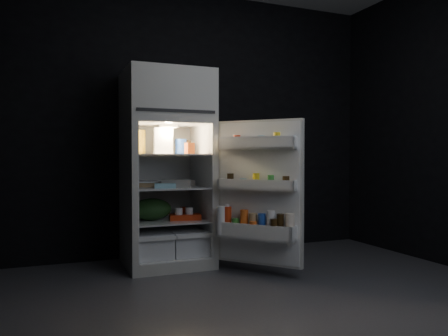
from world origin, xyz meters
name	(u,v)px	position (x,y,z in m)	size (l,w,h in m)	color
floor	(268,303)	(0.00, 0.00, 0.00)	(4.00, 3.40, 0.00)	#46464A
wall_back	(192,123)	(0.00, 1.70, 1.35)	(4.00, 0.00, 2.70)	black
refrigerator	(166,162)	(-0.37, 1.32, 0.96)	(0.76, 0.71, 1.78)	beige
fridge_door	(258,195)	(0.25, 0.66, 0.68)	(0.61, 0.67, 1.22)	beige
milk_jug	(163,141)	(-0.40, 1.34, 1.15)	(0.17, 0.17, 0.24)	white
mayo_jar	(181,147)	(-0.23, 1.32, 1.10)	(0.11, 0.11, 0.14)	#1D42A0
jam_jar	(186,147)	(-0.17, 1.33, 1.09)	(0.09, 0.09, 0.13)	black
amber_bottle	(141,142)	(-0.59, 1.39, 1.14)	(0.08, 0.08, 0.22)	gold
small_carton	(190,148)	(-0.22, 1.09, 1.08)	(0.08, 0.06, 0.10)	orange
egg_carton	(176,183)	(-0.32, 1.18, 0.76)	(0.26, 0.10, 0.07)	gray
pie	(147,184)	(-0.54, 1.39, 0.75)	(0.27, 0.27, 0.04)	tan
flat_package	(165,186)	(-0.43, 1.12, 0.75)	(0.18, 0.09, 0.04)	#88C3D2
wrapped_pkg	(187,183)	(-0.15, 1.38, 0.75)	(0.13, 0.11, 0.05)	beige
produce_bag	(151,209)	(-0.52, 1.29, 0.52)	(0.37, 0.31, 0.20)	#193815
yogurt_tray	(185,217)	(-0.23, 1.19, 0.45)	(0.28, 0.15, 0.05)	red
small_can_red	(183,212)	(-0.18, 1.42, 0.47)	(0.06, 0.06, 0.09)	red
small_can_silver	(188,211)	(-0.13, 1.44, 0.47)	(0.06, 0.06, 0.09)	silver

